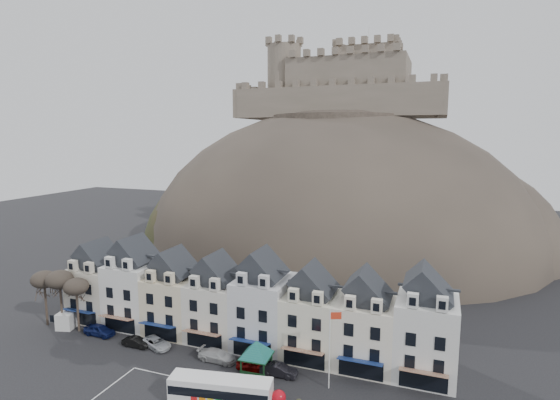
# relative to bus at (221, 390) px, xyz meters

# --- Properties ---
(townhouse_terrace) EXTENTS (54.40, 9.35, 11.80)m
(townhouse_terrace) POSITION_rel_bus_xyz_m (-4.09, 13.83, 3.63)
(townhouse_terrace) COLOR beige
(townhouse_terrace) RESTS_ON ground
(castle_hill) EXTENTS (100.00, 76.00, 68.00)m
(castle_hill) POSITION_rel_bus_xyz_m (-2.98, 66.82, -1.56)
(castle_hill) COLOR #36302A
(castle_hill) RESTS_ON ground
(castle) EXTENTS (50.20, 22.20, 22.00)m
(castle) POSITION_rel_bus_xyz_m (-3.73, 73.80, 38.52)
(castle) COLOR #6A6051
(castle) RESTS_ON ground
(tree_left_far) EXTENTS (3.61, 3.61, 8.24)m
(tree_left_far) POSITION_rel_bus_xyz_m (-33.24, 8.36, 5.23)
(tree_left_far) COLOR #32271F
(tree_left_far) RESTS_ON ground
(tree_left_mid) EXTENTS (3.78, 3.78, 8.64)m
(tree_left_mid) POSITION_rel_bus_xyz_m (-30.24, 8.36, 5.57)
(tree_left_mid) COLOR #32271F
(tree_left_mid) RESTS_ON ground
(tree_left_near) EXTENTS (3.43, 3.43, 7.84)m
(tree_left_near) POSITION_rel_bus_xyz_m (-27.24, 8.36, 4.88)
(tree_left_near) COLOR #32271F
(tree_left_near) RESTS_ON ground
(bus) EXTENTS (10.99, 4.35, 3.03)m
(bus) POSITION_rel_bus_xyz_m (0.00, 0.00, 0.00)
(bus) COLOR #262628
(bus) RESTS_ON ground
(bus_shelter) EXTENTS (6.77, 6.77, 4.30)m
(bus_shelter) POSITION_rel_bus_xyz_m (1.24, 6.49, 1.67)
(bus_shelter) COLOR black
(bus_shelter) RESTS_ON ground
(red_buoy) EXTENTS (1.65, 1.65, 1.85)m
(red_buoy) POSITION_rel_bus_xyz_m (5.76, 1.76, -0.73)
(red_buoy) COLOR black
(red_buoy) RESTS_ON ground
(flagpole) EXTENTS (1.24, 0.56, 9.13)m
(flagpole) POSITION_rel_bus_xyz_m (9.86, 6.94, 3.54)
(flagpole) COLOR silver
(flagpole) RESTS_ON ground
(white_van) EXTENTS (3.48, 5.57, 2.36)m
(white_van) POSITION_rel_bus_xyz_m (-29.96, 9.86, -0.49)
(white_van) COLOR silver
(white_van) RESTS_ON ground
(car_navy) EXTENTS (4.65, 1.93, 1.57)m
(car_navy) POSITION_rel_bus_xyz_m (-23.47, 8.30, -0.89)
(car_navy) COLOR #0E1647
(car_navy) RESTS_ON ground
(car_black) EXTENTS (3.84, 1.34, 1.27)m
(car_black) POSITION_rel_bus_xyz_m (-16.48, 7.36, -1.04)
(car_black) COLOR black
(car_black) RESTS_ON ground
(car_silver) EXTENTS (4.97, 3.49, 1.28)m
(car_silver) POSITION_rel_bus_xyz_m (-13.84, 8.08, -1.03)
(car_silver) COLOR #B8BCC1
(car_silver) RESTS_ON ground
(car_white) EXTENTS (4.97, 2.09, 1.43)m
(car_white) POSITION_rel_bus_xyz_m (-4.64, 7.80, -0.96)
(car_white) COLOR #BEBEBE
(car_white) RESTS_ON ground
(car_maroon) EXTENTS (4.39, 2.05, 1.45)m
(car_maroon) POSITION_rel_bus_xyz_m (0.56, 7.36, -0.95)
(car_maroon) COLOR #5F0605
(car_maroon) RESTS_ON ground
(car_charcoal) EXTENTS (4.39, 1.67, 1.43)m
(car_charcoal) POSITION_rel_bus_xyz_m (3.69, 7.36, -0.96)
(car_charcoal) COLOR black
(car_charcoal) RESTS_ON ground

